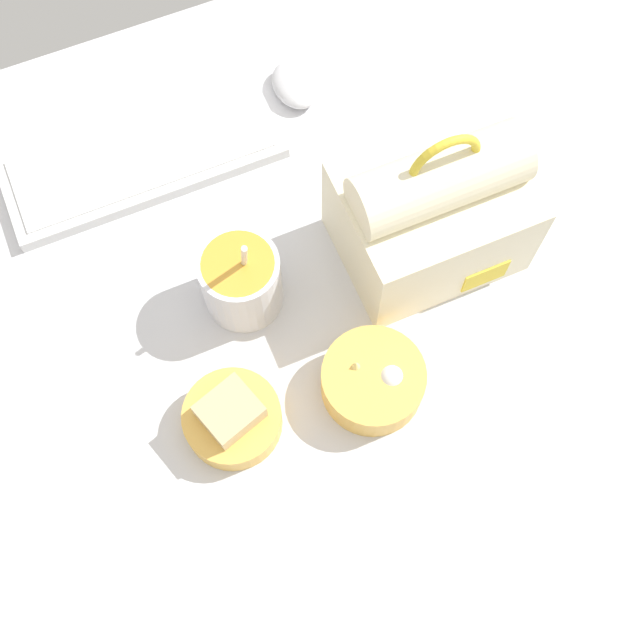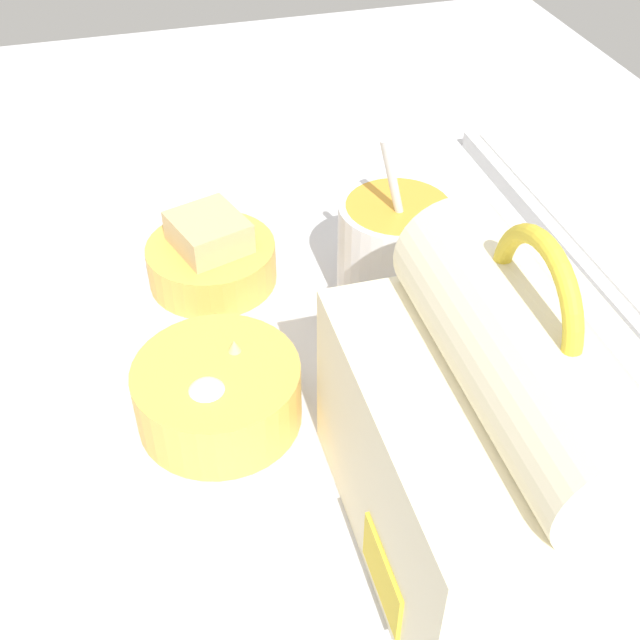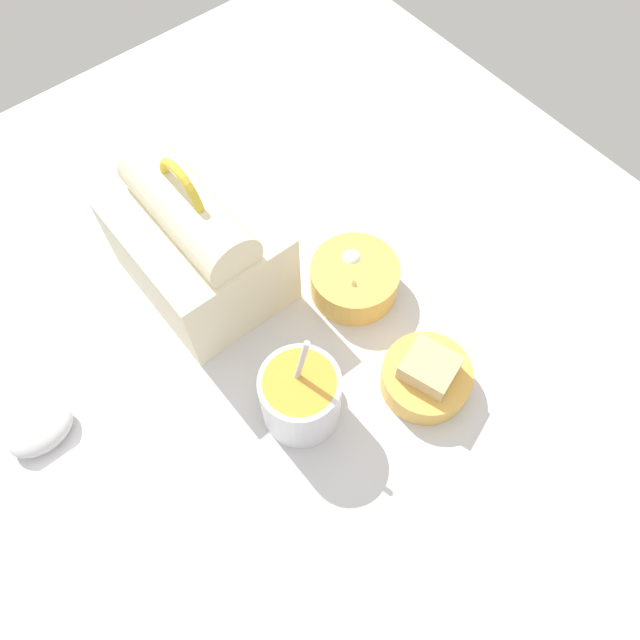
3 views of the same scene
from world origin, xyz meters
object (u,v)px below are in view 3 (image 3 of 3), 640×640
object	(u,v)px
keyboard	(162,574)
bento_bowl_snacks	(354,279)
bento_bowl_sandwich	(426,376)
soup_cup	(301,397)
computer_mouse	(40,430)
lunch_bag	(198,244)

from	to	relation	value
keyboard	bento_bowl_snacks	bearing A→B (deg)	-69.82
bento_bowl_sandwich	bento_bowl_snacks	size ratio (longest dim) A/B	0.94
soup_cup	computer_mouse	xyz separation A→B (cm)	(17.83, 26.48, -3.64)
soup_cup	bento_bowl_snacks	world-z (taller)	soup_cup
keyboard	soup_cup	bearing A→B (deg)	-77.44
bento_bowl_sandwich	bento_bowl_snacks	xyz separation A→B (cm)	(16.57, -2.29, 0.19)
computer_mouse	bento_bowl_snacks	bearing A→B (deg)	-100.74
keyboard	bento_bowl_sandwich	world-z (taller)	bento_bowl_sandwich
keyboard	lunch_bag	bearing A→B (deg)	-41.62
soup_cup	bento_bowl_snacks	xyz separation A→B (cm)	(9.62, -16.81, -2.43)
keyboard	bento_bowl_sandwich	size ratio (longest dim) A/B	3.23
soup_cup	lunch_bag	bearing A→B (deg)	-4.86
bento_bowl_sandwich	lunch_bag	bearing A→B (deg)	22.14
lunch_bag	bento_bowl_sandwich	xyz separation A→B (cm)	(-30.71, -12.49, -5.99)
bento_bowl_sandwich	bento_bowl_snacks	distance (cm)	16.73
lunch_bag	computer_mouse	distance (cm)	29.95
bento_bowl_sandwich	computer_mouse	distance (cm)	47.92
lunch_bag	bento_bowl_snacks	size ratio (longest dim) A/B	1.89
lunch_bag	bento_bowl_snacks	distance (cm)	21.27
keyboard	lunch_bag	world-z (taller)	lunch_bag
lunch_bag	computer_mouse	world-z (taller)	lunch_bag
bento_bowl_snacks	bento_bowl_sandwich	bearing A→B (deg)	172.12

